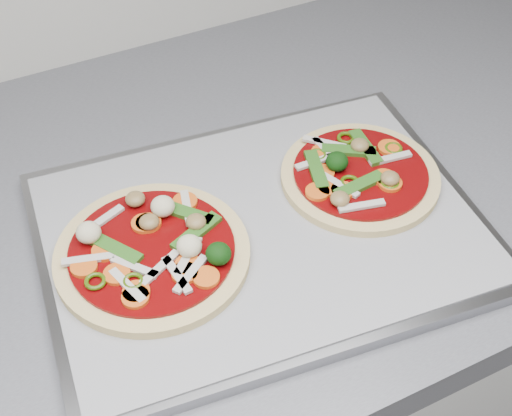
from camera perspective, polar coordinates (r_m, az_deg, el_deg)
name	(u,v)px	position (r m, az deg, el deg)	size (l,w,h in m)	color
countertop	(28,266)	(0.76, -17.75, -4.48)	(3.60, 0.60, 0.04)	slate
baking_tray	(261,232)	(0.72, 0.43, -1.90)	(0.43, 0.32, 0.01)	gray
parchment	(261,226)	(0.71, 0.43, -1.45)	(0.42, 0.30, 0.00)	gray
pizza_left	(153,251)	(0.68, -8.21, -3.41)	(0.22, 0.22, 0.03)	#F2DC88
pizza_right	(358,174)	(0.76, 8.18, 2.70)	(0.21, 0.21, 0.03)	#F2DC88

